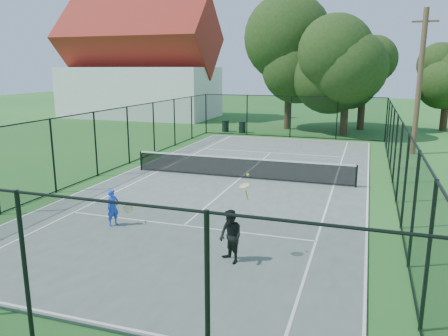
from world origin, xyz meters
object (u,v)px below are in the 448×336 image
(trash_bin_right, at_px, (242,127))
(utility_pole, at_px, (419,82))
(trash_bin_left, at_px, (225,126))
(tennis_net, at_px, (240,167))
(player_black, at_px, (231,236))
(player_blue, at_px, (113,208))

(trash_bin_right, xyz_separation_m, utility_pole, (11.85, -5.11, 3.69))
(trash_bin_left, bearing_deg, tennis_net, -69.44)
(player_black, bearing_deg, trash_bin_left, 108.35)
(utility_pole, bearing_deg, trash_bin_right, 156.68)
(player_blue, relative_size, player_black, 0.52)
(player_black, bearing_deg, utility_pole, 71.78)
(tennis_net, distance_m, trash_bin_left, 15.24)
(tennis_net, relative_size, trash_bin_right, 11.53)
(tennis_net, distance_m, player_black, 8.73)
(tennis_net, height_order, utility_pole, utility_pole)
(trash_bin_left, relative_size, utility_pole, 0.11)
(trash_bin_left, relative_size, player_black, 0.40)
(trash_bin_left, height_order, player_black, player_black)
(trash_bin_right, bearing_deg, trash_bin_left, 173.49)
(trash_bin_right, height_order, player_black, player_black)
(tennis_net, distance_m, utility_pole, 12.51)
(tennis_net, relative_size, player_black, 4.50)
(tennis_net, relative_size, player_blue, 8.66)
(trash_bin_left, xyz_separation_m, utility_pole, (13.28, -5.27, 3.68))
(trash_bin_right, bearing_deg, player_black, -74.85)
(trash_bin_left, height_order, player_blue, player_blue)
(player_blue, bearing_deg, trash_bin_right, 94.88)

